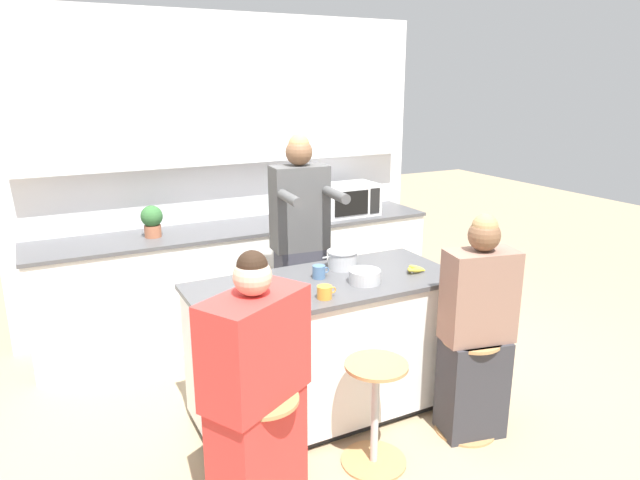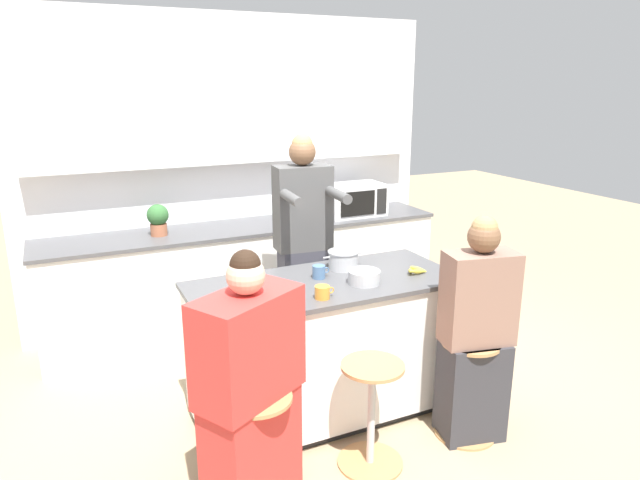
% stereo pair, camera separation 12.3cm
% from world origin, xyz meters
% --- Properties ---
extents(ground_plane, '(16.00, 16.00, 0.00)m').
position_xyz_m(ground_plane, '(0.00, 0.00, 0.00)').
color(ground_plane, tan).
extents(wall_back, '(3.73, 0.22, 2.70)m').
position_xyz_m(wall_back, '(0.00, 1.83, 1.54)').
color(wall_back, white).
rests_on(wall_back, ground_plane).
extents(back_counter, '(3.46, 0.62, 0.93)m').
position_xyz_m(back_counter, '(0.00, 1.54, 0.47)').
color(back_counter, white).
rests_on(back_counter, ground_plane).
extents(kitchen_island, '(1.72, 0.77, 0.92)m').
position_xyz_m(kitchen_island, '(0.00, 0.00, 0.47)').
color(kitchen_island, black).
rests_on(kitchen_island, ground_plane).
extents(bar_stool_leftmost, '(0.38, 0.38, 0.63)m').
position_xyz_m(bar_stool_leftmost, '(-0.69, -0.64, 0.33)').
color(bar_stool_leftmost, tan).
rests_on(bar_stool_leftmost, ground_plane).
extents(bar_stool_center, '(0.38, 0.38, 0.63)m').
position_xyz_m(bar_stool_center, '(0.00, -0.60, 0.33)').
color(bar_stool_center, tan).
rests_on(bar_stool_center, ground_plane).
extents(bar_stool_rightmost, '(0.38, 0.38, 0.63)m').
position_xyz_m(bar_stool_rightmost, '(0.69, -0.60, 0.33)').
color(bar_stool_rightmost, tan).
rests_on(bar_stool_rightmost, ground_plane).
extents(person_cooking, '(0.46, 0.60, 1.78)m').
position_xyz_m(person_cooking, '(0.17, 0.72, 0.89)').
color(person_cooking, '#383842').
rests_on(person_cooking, ground_plane).
extents(person_wrapped_blanket, '(0.61, 0.51, 1.39)m').
position_xyz_m(person_wrapped_blanket, '(-0.71, -0.62, 0.65)').
color(person_wrapped_blanket, red).
rests_on(person_wrapped_blanket, ground_plane).
extents(person_seated_near, '(0.46, 0.34, 1.41)m').
position_xyz_m(person_seated_near, '(0.70, -0.62, 0.64)').
color(person_seated_near, '#333338').
rests_on(person_seated_near, ground_plane).
extents(cooking_pot, '(0.30, 0.21, 0.12)m').
position_xyz_m(cooking_pot, '(0.22, 0.18, 0.99)').
color(cooking_pot, '#B7BABC').
rests_on(cooking_pot, kitchen_island).
extents(fruit_bowl, '(0.20, 0.20, 0.08)m').
position_xyz_m(fruit_bowl, '(0.20, -0.14, 0.97)').
color(fruit_bowl, '#B7BABC').
rests_on(fruit_bowl, kitchen_island).
extents(coffee_cup_near, '(0.12, 0.09, 0.08)m').
position_xyz_m(coffee_cup_near, '(-0.14, -0.26, 0.96)').
color(coffee_cup_near, orange).
rests_on(coffee_cup_near, kitchen_island).
extents(coffee_cup_far, '(0.11, 0.08, 0.08)m').
position_xyz_m(coffee_cup_far, '(-0.01, 0.07, 0.97)').
color(coffee_cup_far, '#4C7099').
rests_on(coffee_cup_far, kitchen_island).
extents(banana_bunch, '(0.16, 0.11, 0.05)m').
position_xyz_m(banana_bunch, '(0.59, -0.12, 0.95)').
color(banana_bunch, yellow).
rests_on(banana_bunch, kitchen_island).
extents(microwave, '(0.55, 0.34, 0.29)m').
position_xyz_m(microwave, '(1.02, 1.50, 1.08)').
color(microwave, white).
rests_on(microwave, back_counter).
extents(potted_plant, '(0.17, 0.17, 0.26)m').
position_xyz_m(potted_plant, '(-0.75, 1.54, 1.07)').
color(potted_plant, '#A86042').
rests_on(potted_plant, back_counter).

